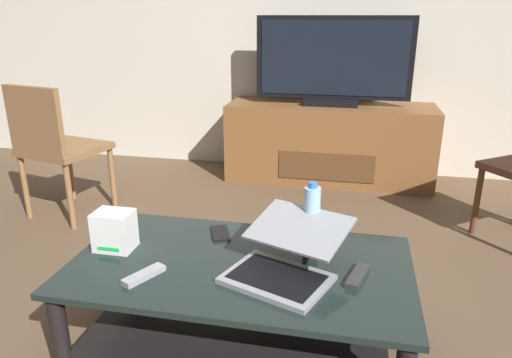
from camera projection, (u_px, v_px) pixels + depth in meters
ground_plane at (223, 348)px, 1.88m from camera, size 7.68×7.68×0.00m
coffee_table at (241, 292)px, 1.76m from camera, size 1.24×0.68×0.40m
media_cabinet at (329, 143)px, 3.72m from camera, size 1.58×0.52×0.60m
television at (333, 63)px, 3.50m from camera, size 1.15×0.20×0.65m
side_chair at (55, 144)px, 2.94m from camera, size 0.53×0.53×0.87m
laptop at (286, 258)px, 1.63m from camera, size 0.46×0.49×0.17m
router_box at (114, 230)px, 1.80m from camera, size 0.14×0.11×0.15m
water_bottle_near at (312, 219)px, 1.77m from camera, size 0.06×0.06×0.28m
cell_phone at (220, 233)px, 1.94m from camera, size 0.12×0.16×0.01m
tv_remote at (358, 276)px, 1.62m from camera, size 0.09×0.17×0.02m
soundbar_remote at (144, 275)px, 1.62m from camera, size 0.11×0.16×0.02m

